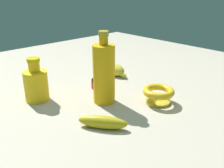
# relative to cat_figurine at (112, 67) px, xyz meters

# --- Properties ---
(ground) EXTENTS (2.00, 2.00, 0.00)m
(ground) POSITION_rel_cat_figurine_xyz_m (-0.21, 0.20, -0.04)
(ground) COLOR #BCB29E
(cat_figurine) EXTENTS (0.16, 0.07, 0.09)m
(cat_figurine) POSITION_rel_cat_figurine_xyz_m (0.00, 0.00, 0.00)
(cat_figurine) COLOR gold
(cat_figurine) RESTS_ON ground
(bowl) EXTENTS (0.11, 0.11, 0.06)m
(bowl) POSITION_rel_cat_figurine_xyz_m (-0.34, 0.10, 0.00)
(bowl) COLOR gold
(bowl) RESTS_ON ground
(bottle_tall) EXTENTS (0.08, 0.08, 0.26)m
(bottle_tall) POSITION_rel_cat_figurine_xyz_m (-0.20, 0.23, 0.08)
(bottle_tall) COLOR gold
(bottle_tall) RESTS_ON ground
(banana) EXTENTS (0.15, 0.12, 0.04)m
(banana) POSITION_rel_cat_figurine_xyz_m (-0.34, 0.36, -0.02)
(banana) COLOR gold
(banana) RESTS_ON ground
(nail_polish_jar) EXTENTS (0.03, 0.03, 0.04)m
(nail_polish_jar) POSITION_rel_cat_figurine_xyz_m (-0.08, 0.17, -0.02)
(nail_polish_jar) COLOR red
(nail_polish_jar) RESTS_ON ground
(bottle_short) EXTENTS (0.09, 0.09, 0.16)m
(bottle_short) POSITION_rel_cat_figurine_xyz_m (-0.02, 0.40, 0.03)
(bottle_short) COLOR yellow
(bottle_short) RESTS_ON ground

